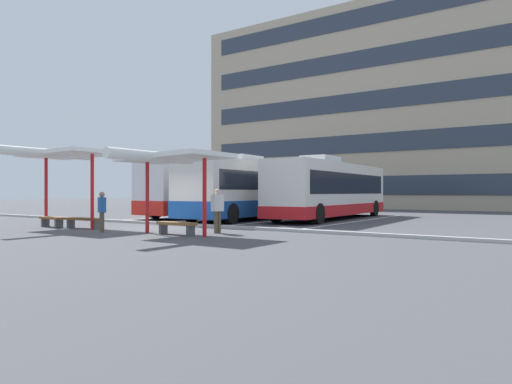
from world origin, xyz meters
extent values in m
plane|color=#47474C|center=(0.00, 0.00, 0.00)|extent=(160.00, 160.00, 0.00)
cube|color=tan|center=(0.00, 32.56, 9.67)|extent=(37.89, 11.29, 19.35)
cube|color=#2D3847|center=(0.00, 26.88, 2.13)|extent=(34.86, 0.08, 1.70)
cube|color=#2D3847|center=(0.00, 26.88, 6.00)|extent=(34.86, 0.08, 1.70)
cube|color=#2D3847|center=(0.00, 26.88, 9.87)|extent=(34.86, 0.08, 1.70)
cube|color=#2D3847|center=(0.00, 26.88, 13.74)|extent=(34.86, 0.08, 1.70)
cube|color=#2D3847|center=(0.00, 26.88, 17.61)|extent=(34.86, 0.08, 1.70)
cube|color=silver|center=(-3.83, 8.89, 1.86)|extent=(2.88, 10.89, 3.16)
cube|color=red|center=(-3.83, 8.89, 0.67)|extent=(2.92, 10.93, 0.78)
cube|color=black|center=(-3.83, 8.89, 2.38)|extent=(2.88, 10.03, 1.02)
cube|color=black|center=(-3.65, 14.26, 2.24)|extent=(2.22, 0.15, 1.90)
cube|color=silver|center=(-3.87, 7.54, 3.62)|extent=(1.58, 2.25, 0.36)
cylinder|color=black|center=(-4.86, 12.73, 0.50)|extent=(0.33, 1.01, 1.00)
cylinder|color=black|center=(-2.54, 12.66, 0.50)|extent=(0.33, 1.01, 1.00)
cylinder|color=black|center=(-5.11, 5.12, 0.50)|extent=(0.33, 1.01, 1.00)
cylinder|color=black|center=(-2.80, 5.05, 0.50)|extent=(0.33, 1.01, 1.00)
cube|color=silver|center=(-0.16, 8.09, 1.71)|extent=(3.33, 11.87, 2.87)
cube|color=#194C9E|center=(-0.16, 8.09, 0.69)|extent=(3.37, 11.91, 0.82)
cube|color=black|center=(-0.16, 8.09, 2.12)|extent=(3.30, 10.93, 0.95)
cube|color=black|center=(-0.52, 13.91, 2.06)|extent=(2.29, 0.22, 1.72)
cube|color=silver|center=(-0.07, 6.63, 3.33)|extent=(1.69, 2.29, 0.36)
cylinder|color=black|center=(-1.62, 12.27, 0.50)|extent=(0.36, 1.02, 1.00)
cylinder|color=black|center=(0.77, 12.42, 0.50)|extent=(0.36, 1.02, 1.00)
cylinder|color=black|center=(-1.09, 3.76, 0.50)|extent=(0.36, 1.02, 1.00)
cylinder|color=black|center=(1.30, 3.91, 0.50)|extent=(0.36, 1.02, 1.00)
cube|color=silver|center=(3.50, 10.39, 1.69)|extent=(2.96, 11.98, 2.83)
cube|color=red|center=(3.50, 10.39, 0.57)|extent=(3.00, 12.02, 0.59)
cube|color=black|center=(3.50, 10.39, 1.99)|extent=(2.95, 11.03, 1.12)
cube|color=black|center=(3.25, 16.30, 2.03)|extent=(2.17, 0.17, 1.70)
cube|color=silver|center=(3.56, 8.91, 3.28)|extent=(1.57, 2.26, 0.36)
cylinder|color=black|center=(2.19, 14.69, 0.50)|extent=(0.34, 1.01, 1.00)
cylinder|color=black|center=(4.45, 14.78, 0.50)|extent=(0.34, 1.01, 1.00)
cylinder|color=black|center=(2.55, 6.01, 0.50)|extent=(0.34, 1.01, 1.00)
cylinder|color=black|center=(4.81, 6.10, 0.50)|extent=(0.34, 1.01, 1.00)
cube|color=white|center=(-5.56, 9.23, 0.00)|extent=(0.16, 14.00, 0.01)
cube|color=white|center=(-1.85, 9.23, 0.00)|extent=(0.16, 14.00, 0.01)
cube|color=white|center=(1.85, 9.23, 0.00)|extent=(0.16, 14.00, 0.01)
cube|color=white|center=(5.56, 9.23, 0.00)|extent=(0.16, 14.00, 0.01)
cylinder|color=red|center=(-4.72, -1.85, 1.54)|extent=(0.14, 0.14, 3.08)
cylinder|color=red|center=(-1.44, -1.85, 1.54)|extent=(0.14, 0.14, 3.08)
cube|color=white|center=(-3.08, -1.85, 3.16)|extent=(4.28, 2.50, 0.22)
cylinder|color=white|center=(-3.08, -2.95, 3.13)|extent=(0.36, 4.28, 0.36)
cube|color=brown|center=(-3.98, -2.04, 0.40)|extent=(1.63, 0.62, 0.10)
cube|color=#4C4C51|center=(-4.62, -1.95, 0.17)|extent=(0.16, 0.35, 0.35)
cube|color=#4C4C51|center=(-3.34, -2.12, 0.17)|extent=(0.16, 0.35, 0.35)
cube|color=brown|center=(-2.18, -1.73, 0.40)|extent=(1.91, 0.56, 0.10)
cube|color=#4C4C51|center=(-2.97, -1.79, 0.17)|extent=(0.15, 0.34, 0.35)
cube|color=#4C4C51|center=(-1.39, -1.67, 0.17)|extent=(0.15, 0.34, 0.35)
cylinder|color=red|center=(1.63, -1.70, 1.34)|extent=(0.14, 0.14, 2.68)
cylinder|color=red|center=(4.42, -1.70, 1.34)|extent=(0.14, 0.14, 2.68)
cube|color=white|center=(3.02, -1.70, 2.76)|extent=(3.79, 2.42, 0.26)
cylinder|color=white|center=(3.02, -2.76, 2.73)|extent=(0.36, 3.79, 0.36)
cube|color=brown|center=(3.02, -1.60, 0.40)|extent=(1.63, 0.42, 0.10)
cube|color=#4C4C51|center=(2.36, -1.60, 0.17)|extent=(0.12, 0.34, 0.35)
cube|color=#4C4C51|center=(3.69, -1.60, 0.17)|extent=(0.12, 0.34, 0.35)
cube|color=#ADADA8|center=(0.00, 1.74, 0.06)|extent=(44.00, 0.24, 0.12)
cylinder|color=brown|center=(0.10, -2.54, 0.38)|extent=(0.14, 0.14, 0.76)
cylinder|color=brown|center=(-0.04, -2.48, 0.38)|extent=(0.14, 0.14, 0.76)
cube|color=#2659A5|center=(0.03, -2.51, 1.04)|extent=(0.49, 0.39, 0.57)
sphere|color=#936B4C|center=(0.03, -2.51, 1.43)|extent=(0.21, 0.21, 0.21)
cylinder|color=brown|center=(3.86, -0.22, 0.41)|extent=(0.14, 0.14, 0.81)
cylinder|color=brown|center=(3.84, -0.39, 0.41)|extent=(0.14, 0.14, 0.81)
cube|color=silver|center=(3.85, -0.30, 1.12)|extent=(0.27, 0.50, 0.61)
sphere|color=beige|center=(3.85, -0.30, 1.54)|extent=(0.22, 0.22, 0.22)
camera|label=1|loc=(14.66, -13.74, 1.53)|focal=32.48mm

